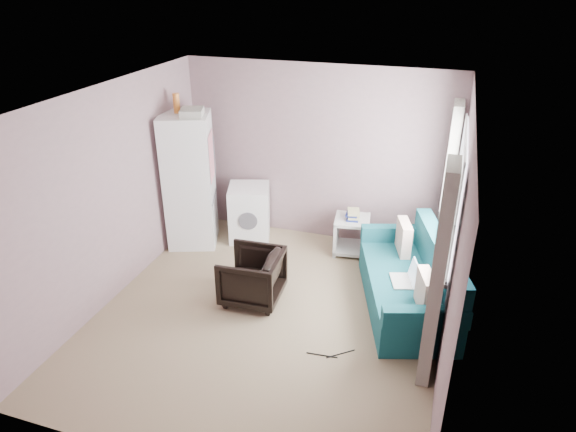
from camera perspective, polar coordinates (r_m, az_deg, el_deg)
name	(u,v)px	position (r m, az deg, el deg)	size (l,w,h in m)	color
room	(268,218)	(5.37, -2.25, -0.18)	(3.84, 4.24, 2.54)	#947E61
armchair	(252,274)	(6.11, -4.04, -6.48)	(0.67, 0.63, 0.69)	black
fridge	(190,180)	(7.24, -10.89, 3.94)	(0.83, 0.83, 2.14)	white
washing_machine	(249,211)	(7.45, -4.31, 0.50)	(0.71, 0.71, 0.80)	white
side_table	(352,233)	(7.15, 7.10, -1.84)	(0.53, 0.53, 0.64)	beige
sofa	(412,284)	(6.15, 13.57, -7.36)	(1.39, 2.08, 0.85)	#17606A
window_dressing	(444,225)	(5.79, 16.90, -0.96)	(0.17, 2.62, 2.18)	white
floor_cables	(331,354)	(5.51, 4.83, -15.08)	(0.47, 0.22, 0.01)	black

